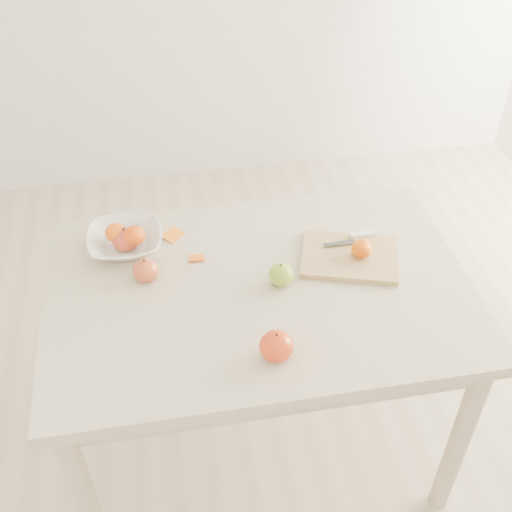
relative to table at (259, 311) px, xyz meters
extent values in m
plane|color=#C6B293|center=(0.00, 0.00, -0.65)|extent=(3.50, 3.50, 0.00)
cube|color=#C2B192|center=(0.00, 0.00, 0.08)|extent=(1.20, 0.80, 0.04)
cylinder|color=#BCAA8E|center=(-0.54, 0.34, -0.30)|extent=(0.06, 0.06, 0.71)
cylinder|color=#BCAA8E|center=(0.54, 0.34, -0.30)|extent=(0.06, 0.06, 0.71)
cylinder|color=#BCAA8E|center=(-0.54, -0.34, -0.30)|extent=(0.06, 0.06, 0.71)
cylinder|color=#BCAA8E|center=(0.54, -0.34, -0.30)|extent=(0.06, 0.06, 0.71)
cube|color=tan|center=(0.28, 0.07, 0.11)|extent=(0.33, 0.28, 0.02)
ellipsoid|color=#D24607|center=(0.31, 0.06, 0.14)|extent=(0.06, 0.06, 0.05)
imported|color=white|center=(-0.37, 0.24, 0.13)|extent=(0.22, 0.22, 0.05)
ellipsoid|color=#E35C08|center=(-0.39, 0.25, 0.15)|extent=(0.06, 0.06, 0.05)
ellipsoid|color=#C85507|center=(-0.34, 0.22, 0.15)|extent=(0.07, 0.07, 0.06)
cube|color=orange|center=(-0.22, 0.27, 0.10)|extent=(0.07, 0.07, 0.01)
cube|color=orange|center=(-0.16, 0.15, 0.10)|extent=(0.05, 0.04, 0.01)
cube|color=white|center=(0.34, 0.14, 0.12)|extent=(0.08, 0.02, 0.01)
cube|color=#393C40|center=(0.26, 0.11, 0.12)|extent=(0.10, 0.02, 0.00)
ellipsoid|color=#5A8F17|center=(0.06, 0.00, 0.13)|extent=(0.07, 0.07, 0.07)
ellipsoid|color=#A31D0F|center=(0.00, -0.26, 0.14)|extent=(0.09, 0.09, 0.08)
ellipsoid|color=maroon|center=(-0.36, 0.23, 0.13)|extent=(0.08, 0.08, 0.07)
ellipsoid|color=maroon|center=(-0.31, 0.08, 0.13)|extent=(0.07, 0.07, 0.07)
camera|label=1|loc=(-0.24, -1.29, 1.35)|focal=45.00mm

